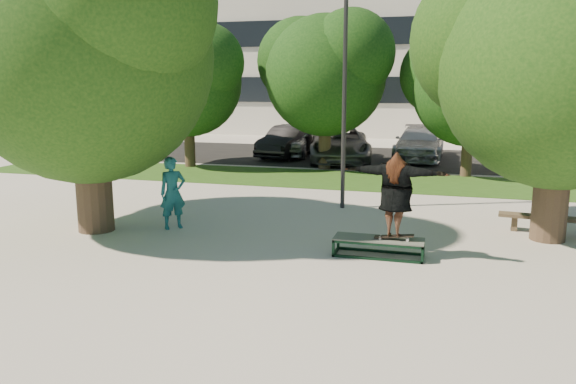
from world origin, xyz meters
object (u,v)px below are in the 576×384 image
(bystander, at_px, (173,193))
(car_silver_b, at_px, (419,143))
(car_grey, at_px, (340,144))
(bench, at_px, (562,220))
(car_dark, at_px, (288,142))
(lamppost, at_px, (344,94))
(grind_box, at_px, (379,247))
(car_silver_a, at_px, (290,139))
(tree_right, at_px, (559,52))
(tree_left, at_px, (83,39))

(bystander, distance_m, car_silver_b, 15.11)
(car_grey, distance_m, car_silver_b, 3.74)
(bench, bearing_deg, car_grey, 130.52)
(bystander, xyz_separation_m, car_dark, (-0.91, 13.50, -0.14))
(lamppost, xyz_separation_m, bystander, (-3.52, -3.32, -2.28))
(grind_box, relative_size, car_silver_b, 0.35)
(lamppost, height_order, car_silver_a, lamppost)
(bystander, xyz_separation_m, car_silver_b, (5.10, 14.22, -0.13))
(grind_box, bearing_deg, bystander, 169.67)
(bystander, xyz_separation_m, car_grey, (1.74, 12.58, -0.11))
(lamppost, bearing_deg, car_silver_a, 112.67)
(car_dark, xyz_separation_m, car_silver_b, (6.02, 0.73, 0.02))
(bystander, distance_m, car_grey, 12.70)
(lamppost, bearing_deg, grind_box, -70.51)
(bystander, bearing_deg, car_dark, 49.76)
(car_dark, bearing_deg, car_silver_a, 103.62)
(grind_box, bearing_deg, car_silver_b, 89.68)
(car_grey, bearing_deg, car_silver_b, 14.79)
(grind_box, relative_size, car_grey, 0.33)
(tree_right, relative_size, lamppost, 1.07)
(tree_left, bearing_deg, bystander, 18.16)
(tree_right, xyz_separation_m, car_grey, (-6.69, 11.17, -3.33))
(lamppost, relative_size, bench, 2.21)
(lamppost, xyz_separation_m, grind_box, (1.50, -4.24, -2.96))
(bystander, relative_size, car_silver_a, 0.37)
(car_silver_b, bearing_deg, car_grey, -152.55)
(bystander, relative_size, bench, 0.63)
(car_silver_a, xyz_separation_m, car_dark, (0.07, -0.60, -0.07))
(car_grey, bearing_deg, grind_box, -87.67)
(lamppost, relative_size, car_silver_a, 1.32)
(car_dark, distance_m, car_grey, 2.81)
(car_silver_a, bearing_deg, lamppost, -75.30)
(tree_right, xyz_separation_m, bench, (0.45, 0.43, -3.74))
(tree_left, relative_size, car_grey, 1.30)
(bench, bearing_deg, car_dark, 136.93)
(car_silver_a, bearing_deg, grind_box, -76.19)
(car_dark, distance_m, car_silver_b, 6.06)
(car_silver_b, bearing_deg, grind_box, -88.98)
(tree_left, height_order, lamppost, tree_left)
(car_silver_b, bearing_deg, bench, -71.66)
(bystander, bearing_deg, lamppost, -0.75)
(bench, bearing_deg, grind_box, -137.74)
(grind_box, height_order, car_silver_b, car_silver_b)
(lamppost, height_order, car_dark, lamppost)
(tree_left, height_order, tree_right, tree_left)
(lamppost, relative_size, bystander, 3.52)
(tree_left, distance_m, tree_right, 10.41)
(bench, xyz_separation_m, car_silver_a, (-9.87, 12.26, 0.44))
(grind_box, height_order, car_dark, car_dark)
(bench, bearing_deg, tree_right, -129.93)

